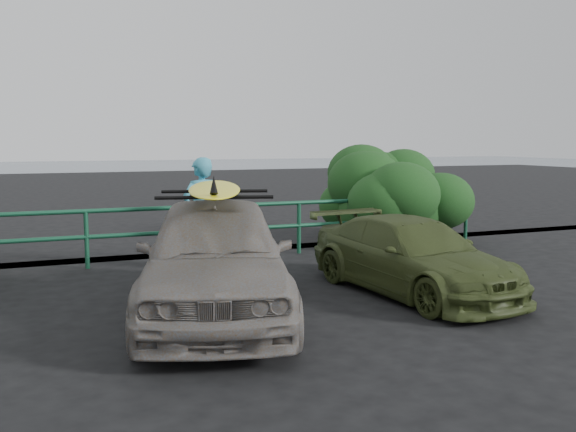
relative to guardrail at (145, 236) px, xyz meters
name	(u,v)px	position (x,y,z in m)	size (l,w,h in m)	color
ground	(227,346)	(0.00, -5.00, -0.52)	(80.00, 80.00, 0.00)	black
ocean	(46,163)	(0.00, 55.00, -0.52)	(200.00, 200.00, 0.00)	slate
guardrail	(145,236)	(0.00, 0.00, 0.00)	(14.00, 0.08, 1.04)	#154A31
shrub_right	(375,198)	(5.00, 0.50, 0.47)	(3.20, 2.40, 1.98)	#1A4218
sedan	(215,257)	(0.23, -3.80, 0.24)	(1.81, 4.49, 1.53)	slate
olive_vehicle	(412,256)	(3.21, -3.68, 0.03)	(1.53, 3.76, 1.09)	#3A471F
man	(201,214)	(0.83, -0.77, 0.44)	(0.70, 0.46, 1.93)	#3D9DB8
roof_rack	(215,194)	(0.23, -3.80, 1.03)	(1.38, 0.96, 0.05)	black
surfboard	(215,189)	(0.23, -3.80, 1.10)	(0.63, 3.02, 0.09)	yellow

